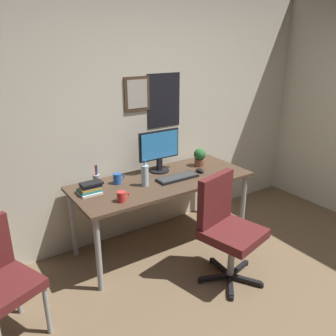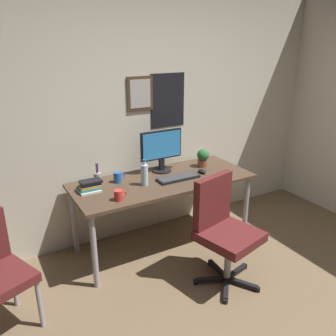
# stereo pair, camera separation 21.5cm
# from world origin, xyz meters

# --- Properties ---
(wall_back) EXTENTS (4.40, 0.10, 2.60)m
(wall_back) POSITION_xyz_m (0.00, 2.15, 1.30)
(wall_back) COLOR beige
(wall_back) RESTS_ON ground_plane
(desk) EXTENTS (1.78, 0.74, 0.73)m
(desk) POSITION_xyz_m (-0.08, 1.70, 0.66)
(desk) COLOR #4C3828
(desk) RESTS_ON ground_plane
(office_chair) EXTENTS (0.58, 0.58, 0.95)m
(office_chair) POSITION_xyz_m (0.09, 0.96, 0.53)
(office_chair) COLOR #591E1E
(office_chair) RESTS_ON ground_plane
(monitor) EXTENTS (0.46, 0.20, 0.43)m
(monitor) POSITION_xyz_m (0.02, 1.91, 0.97)
(monitor) COLOR black
(monitor) RESTS_ON desk
(keyboard) EXTENTS (0.43, 0.15, 0.03)m
(keyboard) POSITION_xyz_m (0.05, 1.63, 0.74)
(keyboard) COLOR black
(keyboard) RESTS_ON desk
(computer_mouse) EXTENTS (0.06, 0.11, 0.04)m
(computer_mouse) POSITION_xyz_m (0.35, 1.65, 0.75)
(computer_mouse) COLOR black
(computer_mouse) RESTS_ON desk
(water_bottle) EXTENTS (0.07, 0.07, 0.25)m
(water_bottle) POSITION_xyz_m (-0.30, 1.66, 0.84)
(water_bottle) COLOR silver
(water_bottle) RESTS_ON desk
(coffee_mug_near) EXTENTS (0.11, 0.08, 0.10)m
(coffee_mug_near) POSITION_xyz_m (-0.49, 1.85, 0.78)
(coffee_mug_near) COLOR #2659B2
(coffee_mug_near) RESTS_ON desk
(coffee_mug_far) EXTENTS (0.11, 0.08, 0.09)m
(coffee_mug_far) POSITION_xyz_m (-0.63, 1.47, 0.78)
(coffee_mug_far) COLOR red
(coffee_mug_far) RESTS_ON desk
(potted_plant) EXTENTS (0.13, 0.13, 0.20)m
(potted_plant) POSITION_xyz_m (0.48, 1.81, 0.83)
(potted_plant) COLOR brown
(potted_plant) RESTS_ON desk
(pen_cup) EXTENTS (0.07, 0.07, 0.20)m
(pen_cup) POSITION_xyz_m (-0.66, 1.94, 0.78)
(pen_cup) COLOR #9EA0A5
(pen_cup) RESTS_ON desk
(book_stack_left) EXTENTS (0.21, 0.17, 0.10)m
(book_stack_left) POSITION_xyz_m (-0.79, 1.78, 0.78)
(book_stack_left) COLOR silver
(book_stack_left) RESTS_ON desk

